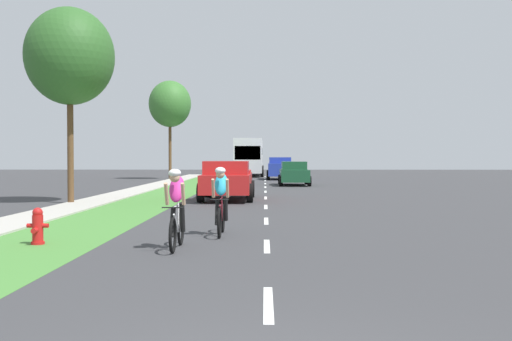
# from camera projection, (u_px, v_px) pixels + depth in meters

# --- Properties ---
(ground_plane) EXTENTS (120.00, 120.00, 0.00)m
(ground_plane) POSITION_uv_depth(u_px,v_px,m) (266.00, 201.00, 24.19)
(ground_plane) COLOR #38383A
(grass_verge) EXTENTS (2.66, 70.00, 0.01)m
(grass_verge) POSITION_uv_depth(u_px,v_px,m) (152.00, 201.00, 24.26)
(grass_verge) COLOR #478438
(grass_verge) RESTS_ON ground_plane
(sidewalk_concrete) EXTENTS (1.67, 70.00, 0.10)m
(sidewalk_concrete) POSITION_uv_depth(u_px,v_px,m) (100.00, 200.00, 24.29)
(sidewalk_concrete) COLOR #B2ADA3
(sidewalk_concrete) RESTS_ON ground_plane
(lane_markings_center) EXTENTS (0.12, 53.13, 0.01)m
(lane_markings_center) POSITION_uv_depth(u_px,v_px,m) (266.00, 194.00, 28.19)
(lane_markings_center) COLOR white
(lane_markings_center) RESTS_ON ground_plane
(fire_hydrant_red) EXTENTS (0.44, 0.38, 0.76)m
(fire_hydrant_red) POSITION_uv_depth(u_px,v_px,m) (38.00, 226.00, 12.08)
(fire_hydrant_red) COLOR red
(fire_hydrant_red) RESTS_ON ground_plane
(cyclist_lead) EXTENTS (0.42, 1.72, 1.58)m
(cyclist_lead) POSITION_uv_depth(u_px,v_px,m) (177.00, 208.00, 11.44)
(cyclist_lead) COLOR black
(cyclist_lead) RESTS_ON ground_plane
(cyclist_trailing) EXTENTS (0.42, 1.72, 1.58)m
(cyclist_trailing) POSITION_uv_depth(u_px,v_px,m) (221.00, 200.00, 13.48)
(cyclist_trailing) COLOR black
(cyclist_trailing) RESTS_ON ground_plane
(pickup_red) EXTENTS (2.22, 5.10, 1.64)m
(pickup_red) POSITION_uv_depth(u_px,v_px,m) (227.00, 180.00, 24.67)
(pickup_red) COLOR red
(pickup_red) RESTS_ON ground_plane
(sedan_dark_green) EXTENTS (1.98, 4.30, 1.52)m
(sedan_dark_green) POSITION_uv_depth(u_px,v_px,m) (294.00, 173.00, 37.51)
(sedan_dark_green) COLOR #194C2D
(sedan_dark_green) RESTS_ON ground_plane
(suv_blue) EXTENTS (2.15, 4.70, 1.79)m
(suv_blue) POSITION_uv_depth(u_px,v_px,m) (280.00, 168.00, 47.43)
(suv_blue) COLOR #23389E
(suv_blue) RESTS_ON ground_plane
(bus_white) EXTENTS (2.78, 11.60, 3.48)m
(bus_white) POSITION_uv_depth(u_px,v_px,m) (249.00, 155.00, 56.74)
(bus_white) COLOR silver
(bus_white) RESTS_ON ground_plane
(street_tree_near) EXTENTS (3.42, 3.42, 7.59)m
(street_tree_near) POSITION_uv_depth(u_px,v_px,m) (70.00, 57.00, 22.67)
(street_tree_near) COLOR brown
(street_tree_near) RESTS_ON ground_plane
(street_tree_far) EXTENTS (3.43, 3.43, 8.03)m
(street_tree_far) POSITION_uv_depth(u_px,v_px,m) (170.00, 104.00, 47.67)
(street_tree_far) COLOR brown
(street_tree_far) RESTS_ON ground_plane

